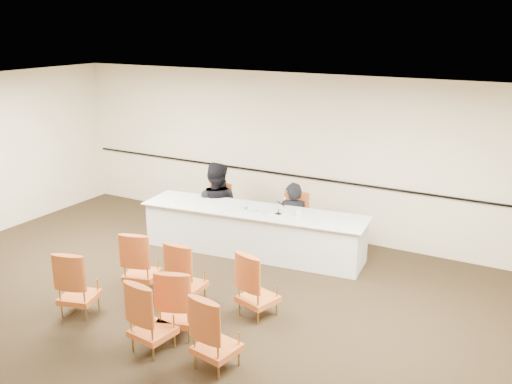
{
  "coord_description": "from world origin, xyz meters",
  "views": [
    {
      "loc": [
        4.35,
        -5.42,
        3.9
      ],
      "look_at": [
        -0.15,
        2.6,
        1.12
      ],
      "focal_mm": 40.0,
      "sensor_mm": 36.0,
      "label": 1
    }
  ],
  "objects_px": {
    "drinking_glass": "(261,210)",
    "aud_chair_front_mid": "(187,272)",
    "water_bottle": "(246,205)",
    "aud_chair_front_left": "(141,261)",
    "panelist_second": "(216,210)",
    "panelist_main": "(293,226)",
    "aud_chair_back_left": "(78,282)",
    "aud_chair_extra": "(178,302)",
    "panel_table": "(253,231)",
    "microphone": "(278,206)",
    "coffee_cup": "(298,214)",
    "aud_chair_front_right": "(258,284)",
    "aud_chair_back_right": "(217,331)",
    "panelist_second_chair": "(216,210)",
    "aud_chair_back_mid": "(152,315)",
    "panelist_main_chair": "(293,221)"
  },
  "relations": [
    {
      "from": "drinking_glass",
      "to": "aud_chair_front_mid",
      "type": "distance_m",
      "value": 2.0
    },
    {
      "from": "water_bottle",
      "to": "aud_chair_front_left",
      "type": "bearing_deg",
      "value": -109.08
    },
    {
      "from": "panelist_second",
      "to": "aud_chair_front_left",
      "type": "distance_m",
      "value": 2.55
    },
    {
      "from": "panelist_main",
      "to": "drinking_glass",
      "type": "distance_m",
      "value": 0.9
    },
    {
      "from": "aud_chair_back_left",
      "to": "aud_chair_extra",
      "type": "relative_size",
      "value": 1.0
    },
    {
      "from": "panel_table",
      "to": "microphone",
      "type": "bearing_deg",
      "value": -7.25
    },
    {
      "from": "coffee_cup",
      "to": "aud_chair_front_right",
      "type": "height_order",
      "value": "aud_chair_front_right"
    },
    {
      "from": "aud_chair_front_left",
      "to": "aud_chair_extra",
      "type": "bearing_deg",
      "value": -47.3
    },
    {
      "from": "panelist_main",
      "to": "aud_chair_front_right",
      "type": "relative_size",
      "value": 1.7
    },
    {
      "from": "coffee_cup",
      "to": "aud_chair_back_left",
      "type": "relative_size",
      "value": 0.14
    },
    {
      "from": "aud_chair_back_right",
      "to": "panel_table",
      "type": "bearing_deg",
      "value": 121.5
    },
    {
      "from": "panelist_second_chair",
      "to": "aud_chair_back_right",
      "type": "bearing_deg",
      "value": -63.29
    },
    {
      "from": "drinking_glass",
      "to": "aud_chair_back_left",
      "type": "bearing_deg",
      "value": -112.58
    },
    {
      "from": "drinking_glass",
      "to": "coffee_cup",
      "type": "height_order",
      "value": "coffee_cup"
    },
    {
      "from": "panelist_second_chair",
      "to": "aud_chair_back_mid",
      "type": "bearing_deg",
      "value": -74.45
    },
    {
      "from": "coffee_cup",
      "to": "aud_chair_back_mid",
      "type": "bearing_deg",
      "value": -97.0
    },
    {
      "from": "drinking_glass",
      "to": "coffee_cup",
      "type": "distance_m",
      "value": 0.65
    },
    {
      "from": "aud_chair_back_mid",
      "to": "aud_chair_back_right",
      "type": "distance_m",
      "value": 0.89
    },
    {
      "from": "aud_chair_front_mid",
      "to": "aud_chair_back_mid",
      "type": "xyz_separation_m",
      "value": [
        0.37,
        -1.22,
        0.0
      ]
    },
    {
      "from": "aud_chair_front_right",
      "to": "coffee_cup",
      "type": "bearing_deg",
      "value": 115.27
    },
    {
      "from": "water_bottle",
      "to": "aud_chair_back_mid",
      "type": "distance_m",
      "value": 3.23
    },
    {
      "from": "panelist_main",
      "to": "panelist_second",
      "type": "xyz_separation_m",
      "value": [
        -1.52,
        -0.17,
        0.09
      ]
    },
    {
      "from": "aud_chair_front_left",
      "to": "aud_chair_front_right",
      "type": "relative_size",
      "value": 1.0
    },
    {
      "from": "panelist_main",
      "to": "aud_chair_back_mid",
      "type": "distance_m",
      "value": 3.91
    },
    {
      "from": "coffee_cup",
      "to": "panelist_main",
      "type": "bearing_deg",
      "value": 122.56
    },
    {
      "from": "panel_table",
      "to": "panelist_second_chair",
      "type": "bearing_deg",
      "value": 150.11
    },
    {
      "from": "coffee_cup",
      "to": "aud_chair_back_mid",
      "type": "height_order",
      "value": "aud_chair_back_mid"
    },
    {
      "from": "aud_chair_back_right",
      "to": "microphone",
      "type": "bearing_deg",
      "value": 113.72
    },
    {
      "from": "panel_table",
      "to": "aud_chair_back_left",
      "type": "bearing_deg",
      "value": -115.05
    },
    {
      "from": "panelist_main",
      "to": "aud_chair_back_right",
      "type": "bearing_deg",
      "value": 77.04
    },
    {
      "from": "aud_chair_back_right",
      "to": "panelist_main_chair",
      "type": "bearing_deg",
      "value": 111.85
    },
    {
      "from": "drinking_glass",
      "to": "microphone",
      "type": "bearing_deg",
      "value": 17.07
    },
    {
      "from": "aud_chair_back_mid",
      "to": "panel_table",
      "type": "bearing_deg",
      "value": 104.7
    },
    {
      "from": "panelist_main",
      "to": "aud_chair_front_right",
      "type": "distance_m",
      "value": 2.63
    },
    {
      "from": "microphone",
      "to": "drinking_glass",
      "type": "height_order",
      "value": "microphone"
    },
    {
      "from": "aud_chair_extra",
      "to": "aud_chair_front_left",
      "type": "bearing_deg",
      "value": 127.88
    },
    {
      "from": "aud_chair_front_right",
      "to": "aud_chair_back_mid",
      "type": "height_order",
      "value": "same"
    },
    {
      "from": "water_bottle",
      "to": "aud_chair_back_left",
      "type": "height_order",
      "value": "water_bottle"
    },
    {
      "from": "panelist_main",
      "to": "panelist_main_chair",
      "type": "height_order",
      "value": "panelist_main"
    },
    {
      "from": "aud_chair_front_right",
      "to": "aud_chair_front_mid",
      "type": "bearing_deg",
      "value": -155.37
    },
    {
      "from": "aud_chair_back_right",
      "to": "aud_chair_back_left",
      "type": "bearing_deg",
      "value": -174.82
    },
    {
      "from": "water_bottle",
      "to": "aud_chair_back_left",
      "type": "bearing_deg",
      "value": -107.95
    },
    {
      "from": "aud_chair_extra",
      "to": "panel_table",
      "type": "bearing_deg",
      "value": 79.66
    },
    {
      "from": "water_bottle",
      "to": "aud_chair_back_mid",
      "type": "bearing_deg",
      "value": -80.64
    },
    {
      "from": "panel_table",
      "to": "panelist_main",
      "type": "distance_m",
      "value": 0.78
    },
    {
      "from": "water_bottle",
      "to": "aud_chair_front_left",
      "type": "relative_size",
      "value": 0.22
    },
    {
      "from": "aud_chair_back_right",
      "to": "panelist_main",
      "type": "bearing_deg",
      "value": 111.85
    },
    {
      "from": "panel_table",
      "to": "aud_chair_back_right",
      "type": "height_order",
      "value": "aud_chair_back_right"
    },
    {
      "from": "panelist_main",
      "to": "panelist_main_chair",
      "type": "xyz_separation_m",
      "value": [
        0.0,
        0.0,
        0.1
      ]
    },
    {
      "from": "panelist_second",
      "to": "aud_chair_back_mid",
      "type": "relative_size",
      "value": 1.96
    }
  ]
}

